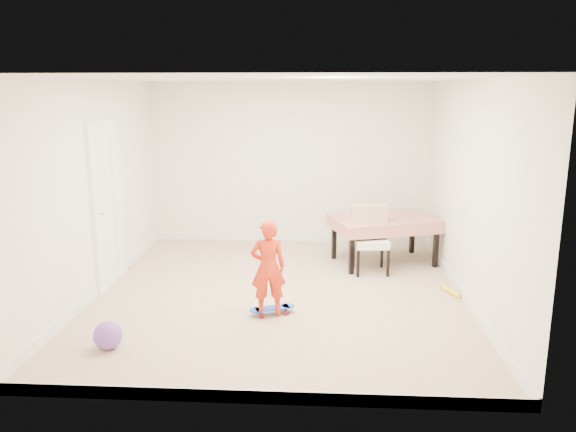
# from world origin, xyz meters

# --- Properties ---
(ground) EXTENTS (5.00, 5.00, 0.00)m
(ground) POSITION_xyz_m (0.00, 0.00, 0.00)
(ground) COLOR tan
(ground) RESTS_ON ground
(ceiling) EXTENTS (4.50, 5.00, 0.04)m
(ceiling) POSITION_xyz_m (0.00, 0.00, 2.58)
(ceiling) COLOR white
(ceiling) RESTS_ON wall_back
(wall_back) EXTENTS (4.50, 0.04, 2.60)m
(wall_back) POSITION_xyz_m (0.00, 2.48, 1.30)
(wall_back) COLOR white
(wall_back) RESTS_ON ground
(wall_front) EXTENTS (4.50, 0.04, 2.60)m
(wall_front) POSITION_xyz_m (0.00, -2.48, 1.30)
(wall_front) COLOR white
(wall_front) RESTS_ON ground
(wall_left) EXTENTS (0.04, 5.00, 2.60)m
(wall_left) POSITION_xyz_m (-2.23, 0.00, 1.30)
(wall_left) COLOR white
(wall_left) RESTS_ON ground
(wall_right) EXTENTS (0.04, 5.00, 2.60)m
(wall_right) POSITION_xyz_m (2.23, 0.00, 1.30)
(wall_right) COLOR white
(wall_right) RESTS_ON ground
(door) EXTENTS (0.11, 0.94, 2.11)m
(door) POSITION_xyz_m (-2.22, 0.30, 1.02)
(door) COLOR white
(door) RESTS_ON ground
(baseboard_back) EXTENTS (4.50, 0.02, 0.12)m
(baseboard_back) POSITION_xyz_m (0.00, 2.49, 0.06)
(baseboard_back) COLOR white
(baseboard_back) RESTS_ON ground
(baseboard_front) EXTENTS (4.50, 0.02, 0.12)m
(baseboard_front) POSITION_xyz_m (0.00, -2.49, 0.06)
(baseboard_front) COLOR white
(baseboard_front) RESTS_ON ground
(baseboard_left) EXTENTS (0.02, 5.00, 0.12)m
(baseboard_left) POSITION_xyz_m (-2.24, 0.00, 0.06)
(baseboard_left) COLOR white
(baseboard_left) RESTS_ON ground
(baseboard_right) EXTENTS (0.02, 5.00, 0.12)m
(baseboard_right) POSITION_xyz_m (2.24, 0.00, 0.06)
(baseboard_right) COLOR white
(baseboard_right) RESTS_ON ground
(dining_table) EXTENTS (1.67, 1.32, 0.68)m
(dining_table) POSITION_xyz_m (1.43, 1.37, 0.34)
(dining_table) COLOR red
(dining_table) RESTS_ON ground
(dining_chair) EXTENTS (0.56, 0.63, 0.92)m
(dining_chair) POSITION_xyz_m (1.20, 0.93, 0.46)
(dining_chair) COLOR white
(dining_chair) RESTS_ON ground
(skateboard) EXTENTS (0.56, 0.37, 0.08)m
(skateboard) POSITION_xyz_m (-0.03, -0.64, 0.04)
(skateboard) COLOR blue
(skateboard) RESTS_ON ground
(child) EXTENTS (0.44, 0.33, 1.07)m
(child) POSITION_xyz_m (-0.07, -0.70, 0.54)
(child) COLOR red
(child) RESTS_ON ground
(balloon) EXTENTS (0.28, 0.28, 0.28)m
(balloon) POSITION_xyz_m (-1.56, -1.60, 0.14)
(balloon) COLOR purple
(balloon) RESTS_ON ground
(foam_toy) EXTENTS (0.19, 0.40, 0.06)m
(foam_toy) POSITION_xyz_m (2.13, 0.15, 0.03)
(foam_toy) COLOR yellow
(foam_toy) RESTS_ON ground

